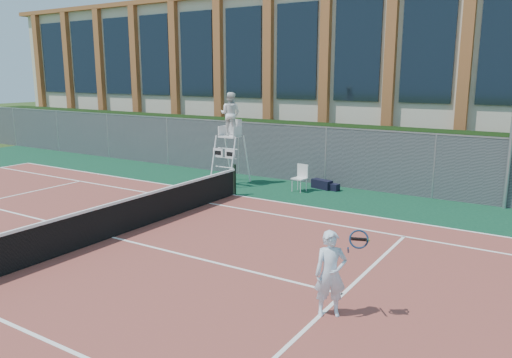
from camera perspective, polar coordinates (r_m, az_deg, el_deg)
The scene contains 13 objects.
ground at distance 13.57m, azimuth -16.11°, elevation -6.54°, with size 120.00×120.00×0.00m, color #233814.
apron at distance 14.21m, azimuth -13.10°, elevation -5.51°, with size 36.00×20.00×0.01m, color #0B3321.
tennis_court at distance 13.56m, azimuth -16.11°, elevation -6.46°, with size 23.77×10.97×0.02m, color brown.
tennis_net at distance 13.41m, azimuth -16.24°, elevation -4.36°, with size 0.10×11.30×1.10m.
fence at distance 20.05m, azimuth 2.75°, elevation 3.06°, with size 40.00×0.06×2.20m, color #595E60, non-canonical shape.
hedge at distance 21.09m, azimuth 4.37°, elevation 3.48°, with size 40.00×1.40×2.20m, color black.
building at distance 28.14m, azimuth 12.25°, elevation 11.58°, with size 45.00×10.60×8.22m.
steel_pole at distance 17.34m, azimuth 27.10°, elevation 3.61°, with size 0.12×0.12×4.14m, color #9EA0A5.
umpire_chair at distance 19.03m, azimuth -2.94°, elevation 7.13°, with size 0.99×1.53×3.56m.
plastic_chair at distance 18.11m, azimuth 5.15°, elevation 0.41°, with size 0.51×0.51×0.98m.
sports_bag_near at distance 18.64m, azimuth 7.53°, elevation -0.59°, with size 0.79×0.32×0.34m, color black.
sports_bag_far at distance 18.48m, azimuth 8.54°, elevation -0.87°, with size 0.63×0.27×0.25m, color black.
tennis_player at distance 8.88m, azimuth 8.55°, elevation -10.61°, with size 0.93×0.72×1.56m.
Camera 1 is at (9.76, -8.44, 4.19)m, focal length 35.00 mm.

